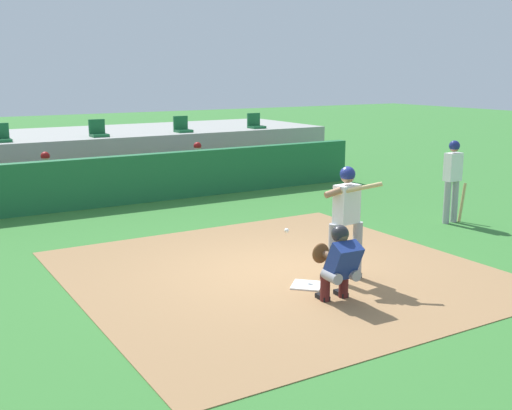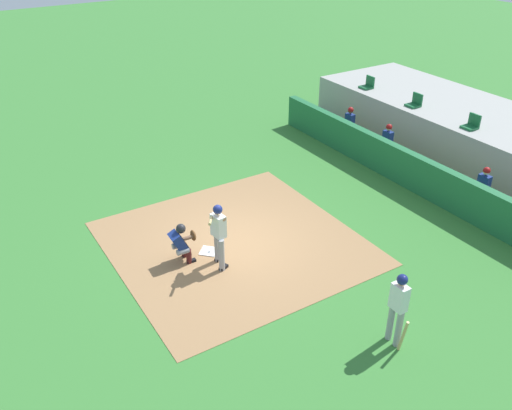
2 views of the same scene
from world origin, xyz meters
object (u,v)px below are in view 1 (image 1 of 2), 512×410
object	(u,v)px
batter_at_plate	(346,216)
on_deck_batter	(453,176)
stadium_seat_3	(182,128)
stadium_seat_4	(255,124)
stadium_seat_1	(1,137)
home_plate	(307,285)
dugout_player_1	(48,178)
stadium_seat_2	(98,132)
dugout_player_2	(200,165)
catcher_crouched	(338,261)

from	to	relation	value
batter_at_plate	on_deck_batter	size ratio (longest dim) A/B	1.01
stadium_seat_3	stadium_seat_4	distance (m)	2.60
stadium_seat_1	home_plate	bearing A→B (deg)	-75.67
on_deck_batter	dugout_player_1	bearing A→B (deg)	137.75
batter_at_plate	stadium_seat_2	bearing A→B (deg)	93.87
on_deck_batter	stadium_seat_2	bearing A→B (deg)	121.18
batter_at_plate	dugout_player_2	bearing A→B (deg)	79.66
batter_at_plate	stadium_seat_3	xyz separation A→B (m)	(1.91, 10.22, 0.50)
stadium_seat_3	stadium_seat_4	size ratio (longest dim) A/B	1.00
on_deck_batter	stadium_seat_2	world-z (taller)	stadium_seat_2
dugout_player_2	stadium_seat_1	size ratio (longest dim) A/B	2.71
dugout_player_1	dugout_player_2	bearing A→B (deg)	0.00
catcher_crouched	dugout_player_1	bearing A→B (deg)	102.24
on_deck_batter	stadium_seat_3	distance (m)	8.77
stadium_seat_3	stadium_seat_1	bearing A→B (deg)	180.00
stadium_seat_4	stadium_seat_1	bearing A→B (deg)	180.00
on_deck_batter	dugout_player_2	bearing A→B (deg)	114.49
dugout_player_1	stadium_seat_4	world-z (taller)	stadium_seat_4
stadium_seat_2	stadium_seat_4	xyz separation A→B (m)	(5.20, 0.00, 0.00)
home_plate	dugout_player_2	size ratio (longest dim) A/B	0.34
catcher_crouched	dugout_player_2	bearing A→B (deg)	76.23
batter_at_plate	dugout_player_1	world-z (taller)	batter_at_plate
dugout_player_2	stadium_seat_4	xyz separation A→B (m)	(3.02, 2.03, 0.86)
dugout_player_2	stadium_seat_2	xyz separation A→B (m)	(-2.18, 2.03, 0.86)
home_plate	stadium_seat_1	xyz separation A→B (m)	(-2.60, 10.18, 1.51)
stadium_seat_1	stadium_seat_3	distance (m)	5.20
home_plate	stadium_seat_4	bearing A→B (deg)	62.94
catcher_crouched	dugout_player_2	xyz separation A→B (m)	(2.18, 8.89, 0.07)
home_plate	stadium_seat_2	bearing A→B (deg)	90.00
catcher_crouched	stadium_seat_4	world-z (taller)	stadium_seat_4
batter_at_plate	stadium_seat_4	size ratio (longest dim) A/B	3.76
home_plate	dugout_player_1	size ratio (longest dim) A/B	0.34
catcher_crouched	on_deck_batter	distance (m)	5.69
catcher_crouched	home_plate	bearing A→B (deg)	90.30
on_deck_batter	dugout_player_1	distance (m)	9.47
dugout_player_2	stadium_seat_2	world-z (taller)	stadium_seat_2
dugout_player_1	home_plate	bearing A→B (deg)	-76.71
dugout_player_1	stadium_seat_4	xyz separation A→B (m)	(7.12, 2.03, 0.86)
home_plate	on_deck_batter	distance (m)	5.48
batter_at_plate	stadium_seat_3	size ratio (longest dim) A/B	3.76
dugout_player_2	stadium_seat_4	bearing A→B (deg)	33.99
home_plate	stadium_seat_2	world-z (taller)	stadium_seat_2
batter_at_plate	stadium_seat_4	distance (m)	11.18
dugout_player_2	dugout_player_1	bearing A→B (deg)	180.00
stadium_seat_4	dugout_player_1	bearing A→B (deg)	-164.06
dugout_player_1	stadium_seat_2	distance (m)	2.93
dugout_player_2	stadium_seat_3	distance (m)	2.25
catcher_crouched	stadium_seat_1	size ratio (longest dim) A/B	3.46
on_deck_batter	stadium_seat_4	distance (m)	8.42
stadium_seat_1	on_deck_batter	bearing A→B (deg)	-47.55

